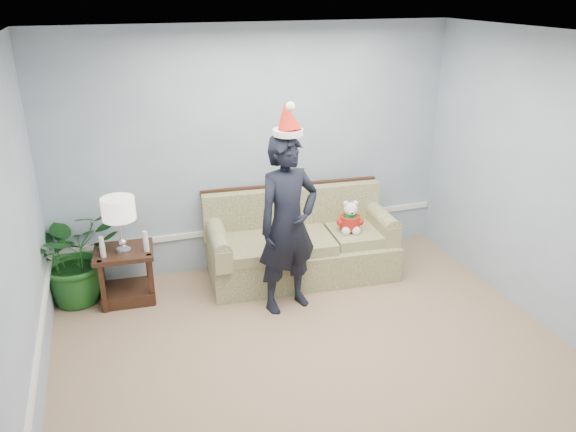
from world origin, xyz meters
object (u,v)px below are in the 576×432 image
(houseplant, at_px, (75,255))
(teddy_bear, at_px, (350,220))
(side_table, at_px, (127,280))
(table_lamp, at_px, (119,211))
(man, at_px, (288,225))
(sofa, at_px, (300,245))

(houseplant, height_order, teddy_bear, houseplant)
(side_table, bearing_deg, table_lamp, -87.27)
(man, height_order, teddy_bear, man)
(table_lamp, height_order, man, man)
(sofa, distance_m, man, 0.91)
(houseplant, relative_size, man, 0.57)
(sofa, height_order, houseplant, houseplant)
(houseplant, distance_m, man, 2.20)
(table_lamp, bearing_deg, houseplant, 156.98)
(sofa, xyz_separation_m, man, (-0.35, -0.63, 0.56))
(side_table, xyz_separation_m, houseplant, (-0.47, 0.16, 0.29))
(side_table, height_order, teddy_bear, teddy_bear)
(table_lamp, distance_m, houseplant, 0.71)
(side_table, distance_m, man, 1.80)
(sofa, height_order, man, man)
(teddy_bear, bearing_deg, side_table, -169.63)
(sofa, height_order, teddy_bear, sofa)
(man, xyz_separation_m, teddy_bear, (0.89, 0.48, -0.26))
(table_lamp, bearing_deg, side_table, 92.73)
(table_lamp, xyz_separation_m, man, (1.54, -0.60, -0.11))
(houseplant, bearing_deg, side_table, -18.33)
(table_lamp, height_order, teddy_bear, table_lamp)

